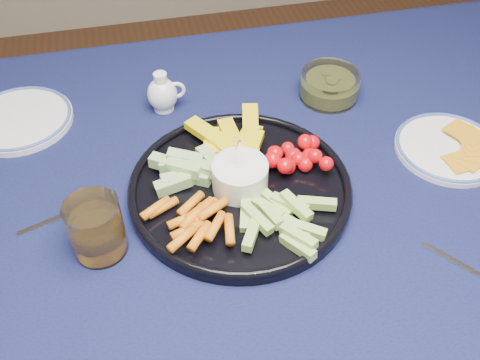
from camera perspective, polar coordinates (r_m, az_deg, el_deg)
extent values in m
cylinder|color=#4A2D18|center=(1.70, 23.09, 3.52)|extent=(0.07, 0.07, 0.70)
cube|color=#4A2D18|center=(0.90, 3.92, -2.86)|extent=(1.60, 1.00, 0.04)
cube|color=#0D1534|center=(0.88, 3.99, -1.87)|extent=(1.66, 1.06, 0.01)
cube|color=#0D1534|center=(1.37, -2.54, 9.93)|extent=(1.66, 0.01, 0.30)
cylinder|color=black|center=(0.88, 0.00, -1.09)|extent=(0.36, 0.36, 0.02)
torus|color=black|center=(0.87, 0.00, -0.54)|extent=(0.36, 0.36, 0.01)
cylinder|color=white|center=(0.85, 0.00, 0.40)|extent=(0.09, 0.09, 0.05)
cylinder|color=white|center=(0.84, 0.00, 1.36)|extent=(0.08, 0.08, 0.01)
cylinder|color=white|center=(1.06, -8.11, 7.73)|extent=(0.04, 0.04, 0.01)
ellipsoid|color=white|center=(1.04, -8.28, 9.02)|extent=(0.06, 0.06, 0.07)
cylinder|color=white|center=(1.02, -8.48, 10.57)|extent=(0.03, 0.03, 0.03)
torus|color=white|center=(1.04, -6.81, 9.51)|extent=(0.04, 0.01, 0.04)
torus|color=#3C54A8|center=(1.03, -8.41, 10.03)|extent=(0.03, 0.03, 0.00)
cylinder|color=silver|center=(1.08, 9.54, 9.91)|extent=(0.12, 0.12, 0.05)
cylinder|color=olive|center=(1.09, 9.48, 9.49)|extent=(0.10, 0.10, 0.03)
cylinder|color=white|center=(1.02, 21.33, 3.14)|extent=(0.19, 0.19, 0.01)
torus|color=#3C54A8|center=(1.02, 21.42, 3.39)|extent=(0.19, 0.19, 0.01)
cylinder|color=silver|center=(0.80, -15.11, -4.99)|extent=(0.08, 0.08, 0.09)
cylinder|color=gold|center=(0.82, -14.83, -5.94)|extent=(0.07, 0.07, 0.05)
cube|color=silver|center=(0.89, -18.56, -3.80)|extent=(0.13, 0.05, 0.00)
cube|color=silver|center=(0.90, -13.98, -1.96)|extent=(0.04, 0.03, 0.00)
cube|color=silver|center=(0.85, 22.38, -8.32)|extent=(0.08, 0.10, 0.00)
cylinder|color=white|center=(1.10, -22.43, 5.92)|extent=(0.20, 0.20, 0.01)
torus|color=#3C54A8|center=(1.09, -22.53, 6.20)|extent=(0.19, 0.19, 0.01)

